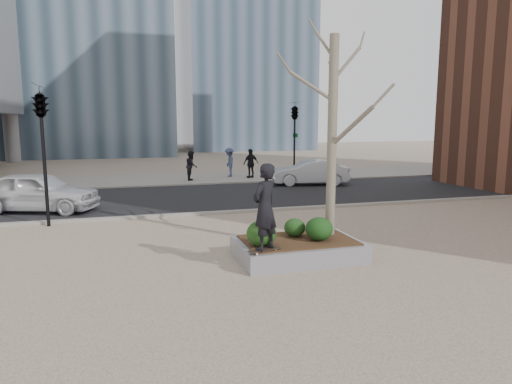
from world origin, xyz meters
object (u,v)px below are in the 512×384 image
object	(u,v)px
skateboard	(265,251)
police_car	(38,192)
planter	(298,250)
skateboarder	(265,207)

from	to	relation	value
skateboard	police_car	bearing A→B (deg)	107.18
planter	police_car	distance (m)	10.99
planter	skateboarder	distance (m)	1.84
skateboarder	police_car	world-z (taller)	skateboarder
planter	skateboard	world-z (taller)	skateboard
planter	skateboarder	bearing A→B (deg)	-145.40
skateboard	planter	bearing A→B (deg)	17.75
skateboarder	police_car	distance (m)	10.94
skateboarder	skateboard	bearing A→B (deg)	180.00
skateboard	skateboarder	world-z (taller)	skateboarder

